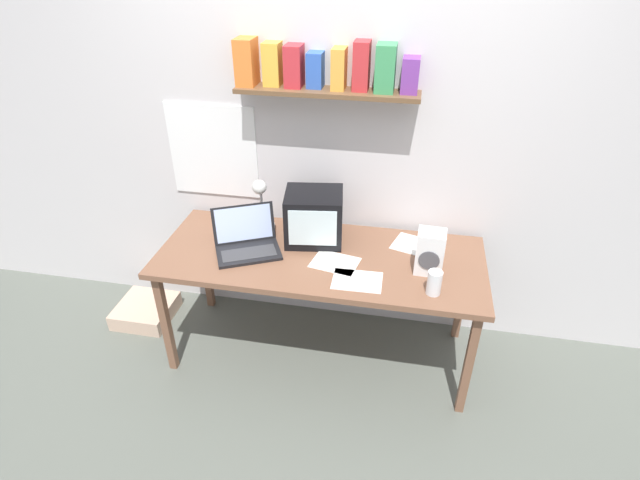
% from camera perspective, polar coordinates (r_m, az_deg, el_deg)
% --- Properties ---
extents(ground_plane, '(12.00, 12.00, 0.00)m').
position_cam_1_polar(ground_plane, '(3.33, 0.00, -12.45)').
color(ground_plane, '#5A5F57').
extents(back_wall, '(5.60, 0.24, 2.60)m').
position_cam_1_polar(back_wall, '(2.98, 1.53, 12.01)').
color(back_wall, silver).
rests_on(back_wall, ground_plane).
extents(corner_desk, '(1.86, 0.75, 0.75)m').
position_cam_1_polar(corner_desk, '(2.89, 0.00, -2.64)').
color(corner_desk, brown).
rests_on(corner_desk, ground_plane).
extents(crt_monitor, '(0.37, 0.33, 0.30)m').
position_cam_1_polar(crt_monitor, '(2.92, -0.70, 2.66)').
color(crt_monitor, black).
rests_on(crt_monitor, corner_desk).
extents(laptop, '(0.45, 0.41, 0.23)m').
position_cam_1_polar(laptop, '(2.91, -8.41, 0.01)').
color(laptop, black).
rests_on(laptop, corner_desk).
extents(desk_lamp, '(0.15, 0.17, 0.34)m').
position_cam_1_polar(desk_lamp, '(3.02, -6.78, 4.42)').
color(desk_lamp, silver).
rests_on(desk_lamp, corner_desk).
extents(juice_glass, '(0.07, 0.07, 0.13)m').
position_cam_1_polar(juice_glass, '(2.60, 12.91, -4.89)').
color(juice_glass, white).
rests_on(juice_glass, corner_desk).
extents(space_heater, '(0.15, 0.14, 0.25)m').
position_cam_1_polar(space_heater, '(2.72, 12.45, -1.34)').
color(space_heater, white).
rests_on(space_heater, corner_desk).
extents(open_notebook, '(0.27, 0.19, 0.00)m').
position_cam_1_polar(open_notebook, '(2.66, 4.27, -4.65)').
color(open_notebook, white).
rests_on(open_notebook, corner_desk).
extents(loose_paper_near_laptop, '(0.28, 0.24, 0.00)m').
position_cam_1_polar(loose_paper_near_laptop, '(2.79, 1.72, -2.60)').
color(loose_paper_near_laptop, white).
rests_on(loose_paper_near_laptop, corner_desk).
extents(printed_handout, '(0.32, 0.27, 0.00)m').
position_cam_1_polar(printed_handout, '(2.98, 11.04, -0.67)').
color(printed_handout, white).
rests_on(printed_handout, corner_desk).
extents(floor_cushion, '(0.37, 0.37, 0.11)m').
position_cam_1_polar(floor_cushion, '(3.74, -19.28, -7.62)').
color(floor_cushion, '#CCAA91').
rests_on(floor_cushion, ground_plane).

